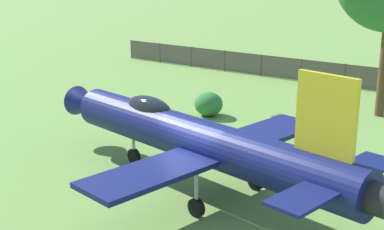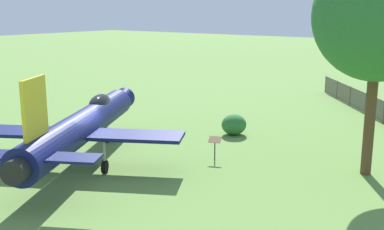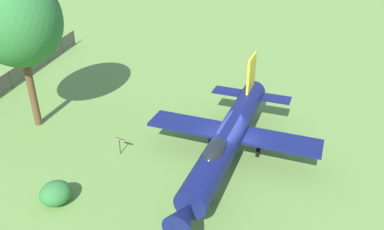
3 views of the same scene
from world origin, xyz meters
The scene contains 5 objects.
ground_plane centered at (0.00, 0.00, 0.00)m, with size 200.00×200.00×0.00m, color #668E42.
display_jet centered at (-0.31, -0.17, 1.85)m, with size 13.06×9.42×4.78m.
shade_tree centered at (-6.44, 11.32, 6.95)m, with size 5.18×5.51×9.77m.
shrub_near_fence centered at (-8.77, 3.02, 0.60)m, with size 1.52×1.42×1.20m.
info_plaque centered at (-4.16, 4.74, 0.85)m, with size 0.58×0.70×1.14m.
Camera 2 is at (14.49, 17.04, 7.26)m, focal length 44.70 mm.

